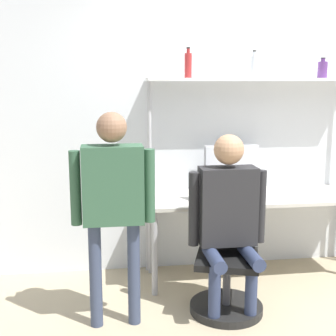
# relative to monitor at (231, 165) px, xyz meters

# --- Properties ---
(ground_plane) EXTENTS (12.00, 12.00, 0.00)m
(ground_plane) POSITION_rel_monitor_xyz_m (0.20, -0.55, -0.99)
(ground_plane) COLOR tan
(wall_back) EXTENTS (8.00, 0.06, 2.70)m
(wall_back) POSITION_rel_monitor_xyz_m (0.20, 0.14, 0.36)
(wall_back) COLOR silver
(wall_back) RESTS_ON ground_plane
(desk) EXTENTS (2.05, 0.65, 0.75)m
(desk) POSITION_rel_monitor_xyz_m (0.20, -0.21, -0.31)
(desk) COLOR beige
(desk) RESTS_ON ground_plane
(shelf_unit) EXTENTS (1.94, 0.25, 1.78)m
(shelf_unit) POSITION_rel_monitor_xyz_m (0.20, -0.02, 0.53)
(shelf_unit) COLOR white
(shelf_unit) RESTS_ON ground_plane
(monitor) EXTENTS (0.51, 0.16, 0.43)m
(monitor) POSITION_rel_monitor_xyz_m (0.00, 0.00, 0.00)
(monitor) COLOR #B7B7BC
(monitor) RESTS_ON desk
(laptop) EXTENTS (0.36, 0.23, 0.22)m
(laptop) POSITION_rel_monitor_xyz_m (-0.25, -0.34, -0.18)
(laptop) COLOR #333338
(laptop) RESTS_ON desk
(cell_phone) EXTENTS (0.07, 0.15, 0.01)m
(cell_phone) POSITION_rel_monitor_xyz_m (-0.00, -0.40, -0.23)
(cell_phone) COLOR black
(cell_phone) RESTS_ON desk
(office_chair) EXTENTS (0.58, 0.58, 0.90)m
(office_chair) POSITION_rel_monitor_xyz_m (-0.24, -0.80, -0.72)
(office_chair) COLOR black
(office_chair) RESTS_ON ground_plane
(person_seated) EXTENTS (0.59, 0.47, 1.37)m
(person_seated) POSITION_rel_monitor_xyz_m (-0.26, -0.84, -0.18)
(person_seated) COLOR #2D3856
(person_seated) RESTS_ON ground_plane
(person_standing) EXTENTS (0.59, 0.21, 1.55)m
(person_standing) POSITION_rel_monitor_xyz_m (-1.11, -0.91, -0.01)
(person_standing) COLOR #38425B
(person_standing) RESTS_ON ground_plane
(bottle_red) EXTENTS (0.06, 0.06, 0.26)m
(bottle_red) POSITION_rel_monitor_xyz_m (-0.42, -0.02, 0.90)
(bottle_red) COLOR maroon
(bottle_red) RESTS_ON shelf_unit
(bottle_clear) EXTENTS (0.07, 0.07, 0.24)m
(bottle_clear) POSITION_rel_monitor_xyz_m (0.18, -0.02, 0.89)
(bottle_clear) COLOR silver
(bottle_clear) RESTS_ON shelf_unit
(bottle_purple) EXTENTS (0.09, 0.09, 0.18)m
(bottle_purple) POSITION_rel_monitor_xyz_m (0.82, -0.02, 0.86)
(bottle_purple) COLOR #593372
(bottle_purple) RESTS_ON shelf_unit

